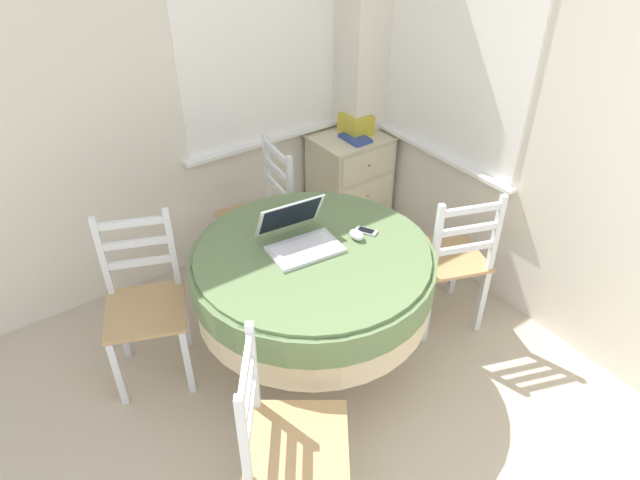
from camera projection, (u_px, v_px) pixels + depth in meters
corner_room_shell at (365, 121)px, 2.80m from camera, size 4.26×4.74×2.55m
round_dining_table at (313, 275)px, 2.87m from camera, size 1.21×1.21×0.76m
laptop at (300, 237)px, 2.80m from camera, size 0.38×0.35×0.21m
computer_mouse at (357, 235)px, 2.86m from camera, size 0.06×0.09×0.05m
cell_phone at (366, 231)px, 2.92m from camera, size 0.10×0.12×0.01m
dining_chair_near_back_window at (261, 217)px, 3.60m from camera, size 0.45×0.44×0.93m
dining_chair_near_right_window at (450, 260)px, 3.24m from camera, size 0.51×0.52×0.93m
dining_chair_camera_near at (286, 441)px, 2.26m from camera, size 0.56×0.56×0.93m
dining_chair_left_flank at (146, 305)px, 2.93m from camera, size 0.52×0.52×0.93m
corner_cabinet at (349, 183)px, 4.13m from camera, size 0.52×0.44×0.74m
storage_box at (356, 124)px, 3.92m from camera, size 0.17×0.20×0.13m
book_on_cabinet at (355, 138)px, 3.86m from camera, size 0.14×0.21×0.02m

